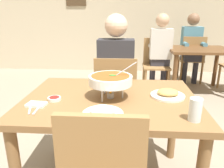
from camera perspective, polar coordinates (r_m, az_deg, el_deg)
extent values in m
cube|color=beige|center=(5.18, 2.87, 19.93)|extent=(10.00, 0.10, 3.00)
cube|color=brown|center=(1.57, -0.37, -4.12)|extent=(1.21, 0.90, 0.04)
cylinder|color=brown|center=(2.18, -14.16, -8.92)|extent=(0.07, 0.07, 0.71)
cylinder|color=brown|center=(2.12, 15.50, -9.77)|extent=(0.07, 0.07, 0.71)
cube|color=olive|center=(2.45, 1.09, -3.19)|extent=(0.44, 0.44, 0.03)
cube|color=olive|center=(2.18, 0.86, 0.81)|extent=(0.42, 0.04, 0.45)
cylinder|color=olive|center=(2.71, 5.30, -6.28)|extent=(0.04, 0.04, 0.42)
cylinder|color=olive|center=(2.72, -2.76, -6.07)|extent=(0.04, 0.04, 0.42)
cylinder|color=olive|center=(2.37, 5.49, -10.05)|extent=(0.04, 0.04, 0.42)
cylinder|color=olive|center=(2.38, -3.81, -9.78)|extent=(0.04, 0.04, 0.42)
cylinder|color=#2D2D38|center=(2.55, 3.35, -7.50)|extent=(0.10, 0.10, 0.45)
cylinder|color=#2D2D38|center=(2.55, -1.18, -7.38)|extent=(0.10, 0.10, 0.45)
cube|color=#2D2D38|center=(2.40, 1.07, -1.70)|extent=(0.32, 0.32, 0.12)
cube|color=#2D2D33|center=(2.24, 1.01, 5.11)|extent=(0.36, 0.20, 0.50)
sphere|color=beige|center=(2.19, 1.07, 14.87)|extent=(0.22, 0.22, 0.22)
cylinder|color=#2D2D33|center=(2.44, 5.02, 4.93)|extent=(0.08, 0.28, 0.08)
cylinder|color=#2D2D33|center=(2.46, -2.50, 5.06)|extent=(0.08, 0.28, 0.08)
cube|color=olive|center=(1.07, -2.89, -18.90)|extent=(0.42, 0.04, 0.45)
cylinder|color=silver|center=(1.53, 2.77, -1.87)|extent=(0.01, 0.01, 0.10)
cylinder|color=silver|center=(1.61, -1.96, -0.83)|extent=(0.01, 0.01, 0.10)
cylinder|color=silver|center=(1.47, -2.57, -2.78)|extent=(0.01, 0.01, 0.10)
torus|color=silver|center=(1.52, -0.59, -0.02)|extent=(0.21, 0.21, 0.01)
cylinder|color=#B2B2B7|center=(1.55, -0.58, -2.91)|extent=(0.05, 0.05, 0.04)
cone|color=orange|center=(1.54, -0.58, -1.80)|extent=(0.02, 0.02, 0.04)
cylinder|color=white|center=(1.51, -0.59, 1.06)|extent=(0.30, 0.30, 0.06)
cylinder|color=#994C1E|center=(1.51, -0.60, 1.97)|extent=(0.26, 0.26, 0.01)
ellipsoid|color=#388433|center=(1.50, 0.17, 2.29)|extent=(0.05, 0.03, 0.01)
cylinder|color=silver|center=(1.51, 2.87, 3.39)|extent=(0.18, 0.01, 0.13)
cylinder|color=white|center=(1.30, -2.40, -7.76)|extent=(0.24, 0.24, 0.01)
ellipsoid|color=white|center=(1.28, -2.41, -6.73)|extent=(0.15, 0.13, 0.04)
cylinder|color=white|center=(1.62, 14.14, -2.92)|extent=(0.24, 0.24, 0.01)
ellipsoid|color=tan|center=(1.61, 14.21, -2.07)|extent=(0.15, 0.13, 0.04)
cylinder|color=white|center=(1.56, -14.64, -3.70)|extent=(0.09, 0.09, 0.02)
cylinder|color=maroon|center=(1.56, -14.67, -3.39)|extent=(0.07, 0.07, 0.01)
cube|color=white|center=(1.50, -18.92, -5.03)|extent=(0.13, 0.09, 0.02)
cube|color=silver|center=(1.47, -20.35, -5.87)|extent=(0.07, 0.16, 0.01)
cube|color=silver|center=(1.45, -18.54, -5.99)|extent=(0.02, 0.17, 0.01)
cylinder|color=silver|center=(1.29, 20.69, -6.21)|extent=(0.07, 0.07, 0.13)
cylinder|color=#4C331E|center=(1.30, 20.60, -7.02)|extent=(0.06, 0.06, 0.08)
cube|color=brown|center=(4.00, 21.60, 8.21)|extent=(1.00, 0.80, 0.04)
cylinder|color=brown|center=(3.64, 15.86, 1.90)|extent=(0.07, 0.07, 0.71)
cylinder|color=brown|center=(4.29, 14.09, 4.40)|extent=(0.07, 0.07, 0.71)
cylinder|color=brown|center=(4.53, 25.14, 3.94)|extent=(0.07, 0.07, 0.71)
cube|color=olive|center=(3.87, 11.31, 4.42)|extent=(0.44, 0.44, 0.03)
cube|color=olive|center=(4.02, 11.15, 8.42)|extent=(0.42, 0.04, 0.45)
cylinder|color=olive|center=(3.73, 8.58, 0.46)|extent=(0.04, 0.04, 0.42)
cylinder|color=olive|center=(3.78, 14.32, 0.35)|extent=(0.04, 0.04, 0.42)
cylinder|color=olive|center=(4.09, 8.14, 2.05)|extent=(0.04, 0.04, 0.42)
cylinder|color=olive|center=(4.14, 13.39, 1.93)|extent=(0.04, 0.04, 0.42)
cube|color=olive|center=(4.64, 19.57, 5.95)|extent=(0.46, 0.46, 0.03)
cube|color=olive|center=(4.41, 20.42, 8.45)|extent=(0.42, 0.06, 0.45)
cylinder|color=olive|center=(4.92, 21.02, 3.71)|extent=(0.04, 0.04, 0.42)
cylinder|color=olive|center=(4.84, 16.65, 3.94)|extent=(0.04, 0.04, 0.42)
cylinder|color=olive|center=(4.56, 22.09, 2.54)|extent=(0.04, 0.04, 0.42)
cylinder|color=olive|center=(4.47, 17.39, 2.77)|extent=(0.04, 0.04, 0.42)
cylinder|color=olive|center=(4.46, 25.86, 1.72)|extent=(0.04, 0.04, 0.42)
cylinder|color=#2D2D38|center=(4.11, 13.11, 2.03)|extent=(0.10, 0.10, 0.45)
cylinder|color=#2D2D38|center=(4.08, 10.34, 2.10)|extent=(0.10, 0.10, 0.45)
cube|color=#2D2D38|center=(3.99, 12.06, 5.85)|extent=(0.32, 0.32, 0.12)
cube|color=beige|center=(3.86, 12.52, 10.11)|extent=(0.36, 0.20, 0.50)
sphere|color=tan|center=(3.83, 12.91, 15.75)|extent=(0.22, 0.22, 0.22)
cylinder|color=beige|center=(4.08, 14.33, 9.69)|extent=(0.08, 0.28, 0.08)
cylinder|color=beige|center=(4.04, 9.79, 9.89)|extent=(0.08, 0.28, 0.08)
cylinder|color=#2D2D38|center=(4.50, 18.16, 2.97)|extent=(0.10, 0.10, 0.45)
cylinder|color=#2D2D38|center=(4.55, 20.60, 2.88)|extent=(0.10, 0.10, 0.45)
cube|color=#2D2D38|center=(4.50, 19.63, 6.56)|extent=(0.32, 0.32, 0.12)
cube|color=teal|center=(4.53, 19.78, 10.60)|extent=(0.36, 0.20, 0.50)
sphere|color=#846047|center=(4.51, 20.31, 15.39)|extent=(0.22, 0.22, 0.22)
cylinder|color=teal|center=(4.30, 18.33, 9.74)|extent=(0.08, 0.28, 0.08)
cylinder|color=teal|center=(4.39, 22.43, 9.45)|extent=(0.08, 0.28, 0.08)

